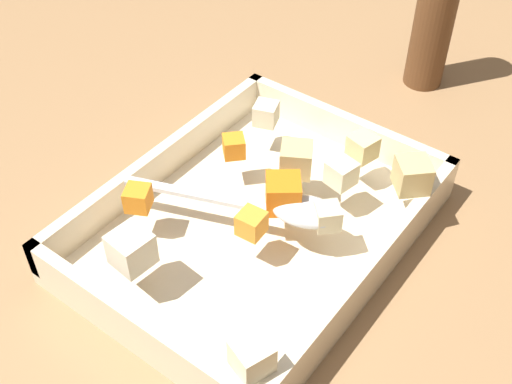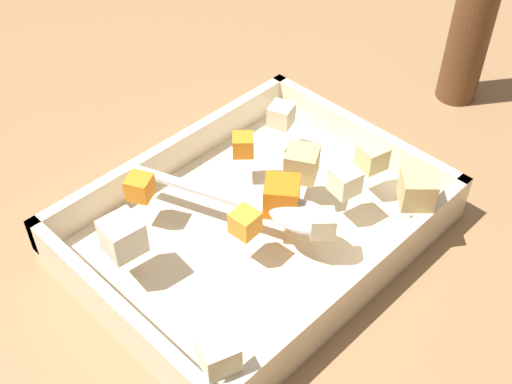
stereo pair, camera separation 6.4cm
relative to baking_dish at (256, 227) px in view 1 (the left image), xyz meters
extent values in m
plane|color=#936D47|center=(0.02, -0.01, -0.02)|extent=(4.00, 4.00, 0.00)
cube|color=beige|center=(0.00, 0.00, -0.01)|extent=(0.35, 0.27, 0.01)
cube|color=beige|center=(0.00, -0.13, 0.02)|extent=(0.35, 0.01, 0.04)
cube|color=beige|center=(0.00, 0.13, 0.02)|extent=(0.35, 0.01, 0.04)
cube|color=beige|center=(-0.17, 0.00, 0.02)|extent=(0.01, 0.27, 0.04)
cube|color=beige|center=(0.17, 0.00, 0.02)|extent=(0.01, 0.27, 0.04)
cube|color=orange|center=(-0.08, 0.08, 0.05)|extent=(0.03, 0.03, 0.02)
cube|color=orange|center=(0.04, 0.06, 0.05)|extent=(0.03, 0.03, 0.02)
cube|color=orange|center=(-0.04, -0.02, 0.05)|extent=(0.02, 0.02, 0.02)
cube|color=orange|center=(0.01, -0.03, 0.06)|extent=(0.05, 0.05, 0.03)
cube|color=beige|center=(0.11, 0.07, 0.05)|extent=(0.03, 0.03, 0.02)
cube|color=beige|center=(-0.15, -0.11, 0.05)|extent=(0.04, 0.04, 0.03)
cube|color=beige|center=(0.01, -0.07, 0.05)|extent=(0.03, 0.03, 0.02)
cube|color=#E0CC89|center=(0.12, -0.05, 0.05)|extent=(0.03, 0.03, 0.03)
cube|color=tan|center=(0.06, -0.01, 0.05)|extent=(0.04, 0.04, 0.03)
cube|color=beige|center=(0.07, -0.05, 0.05)|extent=(0.03, 0.03, 0.03)
cube|color=tan|center=(0.11, -0.11, 0.05)|extent=(0.05, 0.05, 0.03)
cube|color=silver|center=(-0.13, 0.04, 0.06)|extent=(0.04, 0.04, 0.03)
ellipsoid|color=silver|center=(0.01, -0.05, 0.05)|extent=(0.06, 0.07, 0.02)
cube|color=silver|center=(-0.03, 0.05, 0.04)|extent=(0.06, 0.15, 0.01)
cylinder|color=brown|center=(0.36, -0.01, 0.09)|extent=(0.05, 0.05, 0.22)
camera|label=1|loc=(-0.37, -0.28, 0.49)|focal=46.22mm
camera|label=2|loc=(-0.33, -0.33, 0.49)|focal=46.22mm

